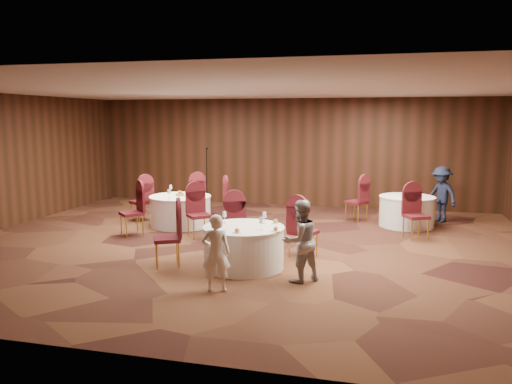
% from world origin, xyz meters
% --- Properties ---
extents(ground, '(12.00, 12.00, 0.00)m').
position_xyz_m(ground, '(0.00, 0.00, 0.00)').
color(ground, black).
rests_on(ground, ground).
extents(room_shell, '(12.00, 12.00, 12.00)m').
position_xyz_m(room_shell, '(0.00, 0.00, 1.96)').
color(room_shell, silver).
rests_on(room_shell, ground).
extents(table_main, '(1.44, 1.44, 0.74)m').
position_xyz_m(table_main, '(0.40, -1.50, 0.38)').
color(table_main, white).
rests_on(table_main, ground).
extents(table_left, '(1.50, 1.50, 0.74)m').
position_xyz_m(table_left, '(-2.02, 1.46, 0.38)').
color(table_left, white).
rests_on(table_left, ground).
extents(table_right, '(1.33, 1.33, 0.74)m').
position_xyz_m(table_right, '(3.36, 2.74, 0.38)').
color(table_right, white).
rests_on(table_right, ground).
extents(chairs_main, '(2.98, 2.14, 1.00)m').
position_xyz_m(chairs_main, '(0.06, -0.85, 0.50)').
color(chairs_main, '#40100C').
rests_on(chairs_main, ground).
extents(chairs_left, '(3.14, 3.03, 1.00)m').
position_xyz_m(chairs_left, '(-1.98, 1.44, 0.50)').
color(chairs_left, '#40100C').
rests_on(chairs_left, ground).
extents(chairs_right, '(2.06, 2.25, 1.00)m').
position_xyz_m(chairs_right, '(2.82, 2.29, 0.50)').
color(chairs_right, '#40100C').
rests_on(chairs_right, ground).
extents(tabletop_main, '(1.15, 1.04, 0.22)m').
position_xyz_m(tabletop_main, '(0.56, -1.54, 0.84)').
color(tabletop_main, silver).
rests_on(tabletop_main, table_main).
extents(tabletop_left, '(0.89, 0.84, 0.22)m').
position_xyz_m(tabletop_left, '(-2.03, 1.46, 0.82)').
color(tabletop_left, silver).
rests_on(tabletop_left, table_left).
extents(tabletop_right, '(0.08, 0.08, 0.22)m').
position_xyz_m(tabletop_right, '(3.57, 2.45, 0.90)').
color(tabletop_right, silver).
rests_on(tabletop_right, table_right).
extents(mic_stand, '(0.24, 0.24, 1.76)m').
position_xyz_m(mic_stand, '(-2.26, 4.06, 0.52)').
color(mic_stand, black).
rests_on(mic_stand, ground).
extents(woman_a, '(0.50, 0.39, 1.20)m').
position_xyz_m(woman_a, '(0.31, -2.77, 0.60)').
color(woman_a, white).
rests_on(woman_a, ground).
extents(woman_b, '(0.82, 0.81, 1.34)m').
position_xyz_m(woman_b, '(1.48, -2.00, 0.67)').
color(woman_b, '#A0A0A4').
rests_on(woman_b, ground).
extents(man_c, '(1.00, 1.03, 1.42)m').
position_xyz_m(man_c, '(4.22, 3.49, 0.71)').
color(man_c, '#161D33').
rests_on(man_c, ground).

